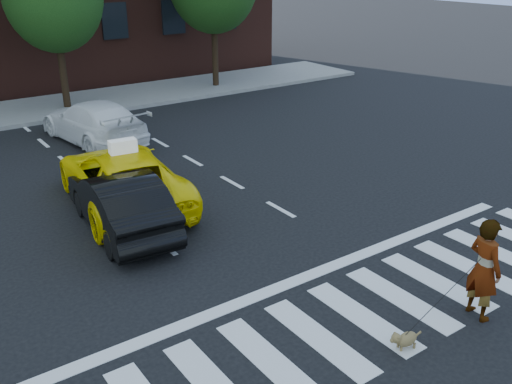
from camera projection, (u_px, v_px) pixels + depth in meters
ground at (362, 317)px, 9.92m from camera, size 120.00×120.00×0.00m
crosswalk at (362, 317)px, 9.92m from camera, size 13.00×2.40×0.01m
stop_line at (303, 278)px, 11.12m from camera, size 12.00×0.30×0.01m
sidewalk_far at (52, 108)px, 23.04m from camera, size 30.00×4.00×0.15m
taxi at (123, 178)px, 14.11m from camera, size 2.99×5.40×1.43m
black_sedan at (121, 202)px, 12.83m from camera, size 1.81×4.25×1.36m
white_suv at (93, 121)px, 18.90m from camera, size 2.50×4.95×1.38m
woman at (484, 269)px, 9.63m from camera, size 0.56×0.75×1.86m
dog at (405, 339)px, 9.06m from camera, size 0.55×0.33×0.32m
taxi_sign at (123, 146)px, 13.62m from camera, size 0.68×0.36×0.32m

